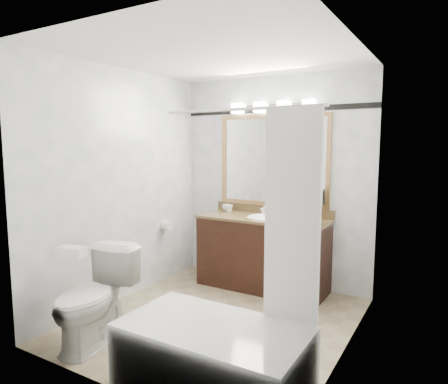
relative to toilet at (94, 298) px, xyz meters
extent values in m
cube|color=#9B8969|center=(0.66, 0.92, -0.41)|extent=(2.40, 2.60, 0.01)
cube|color=white|center=(0.66, 0.92, 2.10)|extent=(2.40, 2.60, 0.01)
cube|color=white|center=(0.66, 2.23, 0.85)|extent=(2.40, 0.01, 2.50)
cube|color=white|center=(0.66, -0.38, 0.85)|extent=(2.40, 0.01, 2.50)
cube|color=white|center=(-0.54, 0.92, 0.85)|extent=(0.01, 2.60, 2.50)
cube|color=white|center=(1.87, 0.92, 0.85)|extent=(0.01, 2.60, 2.50)
cube|color=black|center=(0.66, 1.94, 0.01)|extent=(1.50, 0.55, 0.82)
cube|color=olive|center=(0.66, 1.94, 0.43)|extent=(1.53, 0.58, 0.03)
cube|color=olive|center=(0.66, 2.21, 0.50)|extent=(1.53, 0.03, 0.10)
ellipsoid|color=white|center=(0.66, 1.94, 0.42)|extent=(0.44, 0.34, 0.14)
cube|color=#AC814E|center=(0.66, 2.20, 1.62)|extent=(1.40, 0.04, 0.05)
cube|color=#AC814E|center=(0.66, 2.20, 0.57)|extent=(1.40, 0.04, 0.05)
cube|color=#AC814E|center=(-0.01, 2.20, 1.10)|extent=(0.05, 0.04, 1.00)
cube|color=#AC814E|center=(1.34, 2.20, 1.10)|extent=(0.05, 0.04, 1.00)
cube|color=white|center=(0.66, 2.21, 1.10)|extent=(1.30, 0.01, 1.00)
cube|color=silver|center=(0.66, 2.19, 1.75)|extent=(0.90, 0.05, 0.03)
cube|color=white|center=(0.21, 2.14, 1.73)|extent=(0.12, 0.12, 0.12)
cube|color=white|center=(0.51, 2.14, 1.73)|extent=(0.12, 0.12, 0.12)
cube|color=white|center=(0.81, 2.14, 1.73)|extent=(0.12, 0.12, 0.12)
cube|color=white|center=(1.11, 2.14, 1.73)|extent=(0.12, 0.12, 0.12)
cube|color=black|center=(0.66, 2.21, 1.70)|extent=(2.40, 0.01, 0.06)
cube|color=white|center=(1.19, 0.00, -0.18)|extent=(1.30, 0.72, 0.45)
cylinder|color=silver|center=(1.19, 0.38, 1.55)|extent=(1.30, 0.02, 0.02)
cube|color=white|center=(1.61, 0.37, 0.77)|extent=(0.40, 0.04, 1.55)
cylinder|color=white|center=(-0.48, 1.58, 0.30)|extent=(0.11, 0.12, 0.12)
imported|color=white|center=(0.00, 0.00, 0.00)|extent=(0.56, 0.85, 0.81)
cube|color=white|center=(0.00, -0.20, 0.45)|extent=(0.23, 0.17, 0.09)
cylinder|color=black|center=(1.28, 1.85, 0.46)|extent=(0.17, 0.17, 0.02)
cylinder|color=black|center=(1.26, 1.90, 0.58)|extent=(0.15, 0.15, 0.25)
sphere|color=black|center=(1.26, 1.90, 0.71)|extent=(0.15, 0.15, 0.15)
cube|color=black|center=(1.29, 1.83, 0.66)|extent=(0.12, 0.12, 0.05)
cylinder|color=silver|center=(1.29, 1.83, 0.48)|extent=(0.06, 0.06, 0.06)
imported|color=white|center=(0.06, 2.13, 0.49)|extent=(0.13, 0.13, 0.08)
imported|color=white|center=(0.14, 2.06, 0.49)|extent=(0.12, 0.12, 0.09)
imported|color=white|center=(0.59, 2.13, 0.50)|extent=(0.05, 0.06, 0.11)
imported|color=white|center=(0.83, 2.09, 0.49)|extent=(0.08, 0.08, 0.09)
cube|color=beige|center=(0.80, 2.05, 0.46)|extent=(0.09, 0.07, 0.02)
camera|label=1|loc=(2.59, -2.23, 1.29)|focal=32.00mm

